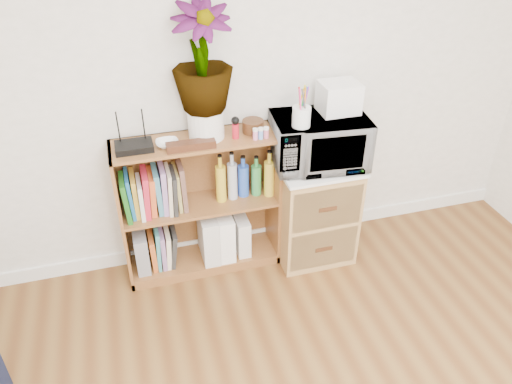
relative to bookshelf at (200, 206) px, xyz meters
name	(u,v)px	position (x,y,z in m)	size (l,w,h in m)	color
skirting_board	(248,236)	(0.35, 0.14, -0.42)	(4.00, 0.02, 0.10)	white
bookshelf	(200,206)	(0.00, 0.00, 0.00)	(1.00, 0.30, 0.95)	brown
wicker_unit	(313,210)	(0.75, -0.08, -0.12)	(0.50, 0.45, 0.70)	#9E7542
microwave	(319,141)	(0.75, -0.08, 0.40)	(0.57, 0.39, 0.32)	white
pen_cup	(301,117)	(0.60, -0.16, 0.62)	(0.11, 0.11, 0.12)	white
small_appliance	(339,97)	(0.88, -0.03, 0.65)	(0.23, 0.19, 0.18)	white
router	(134,146)	(-0.35, -0.02, 0.49)	(0.21, 0.14, 0.04)	black
white_bowl	(167,144)	(-0.17, -0.03, 0.49)	(0.13, 0.13, 0.03)	white
plant_pot	(206,123)	(0.07, 0.02, 0.56)	(0.21, 0.21, 0.18)	white
potted_plant	(202,58)	(0.07, 0.02, 0.95)	(0.34, 0.34, 0.60)	#327E35
trinket_box	(191,145)	(-0.04, -0.10, 0.50)	(0.28, 0.07, 0.04)	#34190E
kokeshi_doll	(236,131)	(0.24, -0.04, 0.52)	(0.04, 0.04, 0.09)	#B61626
wooden_bowl	(253,126)	(0.35, 0.01, 0.51)	(0.13, 0.13, 0.08)	#3A2210
paint_jars	(261,134)	(0.37, -0.09, 0.51)	(0.12, 0.04, 0.06)	pink
file_box	(141,250)	(-0.40, 0.00, -0.27)	(0.08, 0.22, 0.28)	gray
magazine_holder_left	(208,235)	(0.04, -0.01, -0.24)	(0.11, 0.27, 0.33)	silver
magazine_holder_mid	(224,233)	(0.14, -0.01, -0.24)	(0.10, 0.26, 0.32)	white
magazine_holder_right	(241,234)	(0.26, -0.01, -0.27)	(0.09, 0.22, 0.27)	silver
cookbooks	(155,191)	(-0.27, 0.00, 0.16)	(0.38, 0.20, 0.30)	#1C611A
liquor_bottles	(244,176)	(0.30, 0.00, 0.18)	(0.38, 0.07, 0.32)	gold
lower_books	(162,247)	(-0.27, 0.00, -0.28)	(0.18, 0.19, 0.30)	#BE5821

